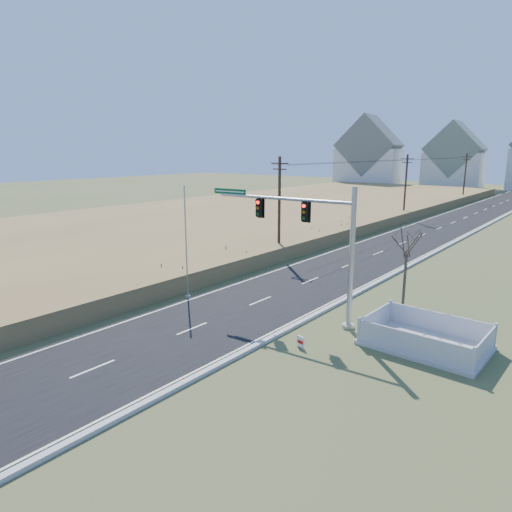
% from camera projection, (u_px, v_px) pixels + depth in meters
% --- Properties ---
extents(ground, '(260.00, 260.00, 0.00)m').
position_uv_depth(ground, '(217.00, 319.00, 26.25)').
color(ground, '#4C582B').
rests_on(ground, ground).
extents(road, '(8.00, 180.00, 0.06)m').
position_uv_depth(road, '(461.00, 219.00, 64.28)').
color(road, black).
rests_on(road, ground).
extents(curb, '(0.30, 180.00, 0.18)m').
position_uv_depth(curb, '(494.00, 222.00, 61.74)').
color(curb, '#B2AFA8').
rests_on(curb, ground).
extents(reed_marsh, '(38.00, 110.00, 1.30)m').
position_uv_depth(reed_marsh, '(282.00, 209.00, 71.14)').
color(reed_marsh, olive).
rests_on(reed_marsh, ground).
extents(utility_pole_near, '(1.80, 0.26, 9.00)m').
position_uv_depth(utility_pole_near, '(279.00, 206.00, 40.56)').
color(utility_pole_near, '#422D1E').
rests_on(utility_pole_near, ground).
extents(utility_pole_mid, '(1.80, 0.26, 9.00)m').
position_uv_depth(utility_pole_mid, '(405.00, 186.00, 63.38)').
color(utility_pole_mid, '#422D1E').
rests_on(utility_pole_mid, ground).
extents(utility_pole_far, '(1.80, 0.26, 9.00)m').
position_uv_depth(utility_pole_far, '(465.00, 177.00, 86.21)').
color(utility_pole_far, '#422D1E').
rests_on(utility_pole_far, ground).
extents(condo_nw, '(17.69, 13.38, 19.05)m').
position_uv_depth(condo_nw, '(368.00, 157.00, 123.72)').
color(condo_nw, silver).
rests_on(condo_nw, ground).
extents(condo_nnw, '(14.93, 11.17, 17.03)m').
position_uv_depth(condo_nnw, '(454.00, 161.00, 117.80)').
color(condo_nnw, silver).
rests_on(condo_nnw, ground).
extents(traffic_signal_mast, '(9.65, 0.98, 7.69)m').
position_uv_depth(traffic_signal_mast, '(320.00, 240.00, 24.98)').
color(traffic_signal_mast, '#9EA0A5').
rests_on(traffic_signal_mast, ground).
extents(fence_enclosure, '(5.77, 4.03, 1.29)m').
position_uv_depth(fence_enclosure, '(425.00, 342.00, 22.50)').
color(fence_enclosure, '#B7B5AD').
rests_on(fence_enclosure, ground).
extents(open_sign, '(0.47, 0.15, 0.58)m').
position_uv_depth(open_sign, '(301.00, 342.00, 22.39)').
color(open_sign, white).
rests_on(open_sign, ground).
extents(flagpole, '(0.33, 0.33, 7.36)m').
position_uv_depth(flagpole, '(186.00, 254.00, 29.51)').
color(flagpole, '#B7B5AD').
rests_on(flagpole, ground).
extents(bare_tree, '(2.06, 2.06, 5.45)m').
position_uv_depth(bare_tree, '(408.00, 241.00, 26.36)').
color(bare_tree, '#4C3F33').
rests_on(bare_tree, ground).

